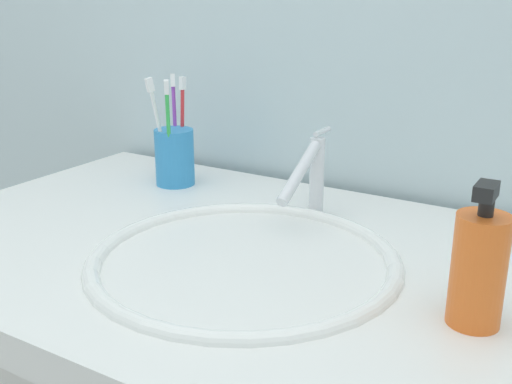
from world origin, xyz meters
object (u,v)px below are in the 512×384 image
(soap_dispenser, at_px, (479,268))
(toothbrush_red, at_px, (182,121))
(toothbrush_purple, at_px, (175,120))
(toothbrush_green, at_px, (168,127))
(toothbrush_cup, at_px, (175,157))
(toothbrush_white, at_px, (159,125))
(faucet, at_px, (312,173))

(soap_dispenser, bearing_deg, toothbrush_red, 156.03)
(toothbrush_purple, distance_m, toothbrush_green, 0.07)
(toothbrush_cup, relative_size, soap_dispenser, 0.64)
(toothbrush_white, bearing_deg, toothbrush_cup, 68.38)
(toothbrush_green, xyz_separation_m, toothbrush_red, (-0.02, 0.06, -0.00))
(toothbrush_purple, bearing_deg, toothbrush_green, -60.73)
(toothbrush_cup, xyz_separation_m, soap_dispenser, (0.60, -0.24, 0.01))
(toothbrush_purple, relative_size, toothbrush_white, 0.99)
(toothbrush_red, bearing_deg, toothbrush_white, -97.34)
(faucet, bearing_deg, toothbrush_cup, 174.70)
(toothbrush_white, bearing_deg, faucet, -0.00)
(faucet, relative_size, toothbrush_cup, 1.55)
(toothbrush_cup, distance_m, toothbrush_red, 0.07)
(toothbrush_purple, height_order, soap_dispenser, toothbrush_purple)
(toothbrush_white, bearing_deg, toothbrush_purple, 98.63)
(faucet, distance_m, toothbrush_purple, 0.32)
(toothbrush_purple, relative_size, toothbrush_red, 1.02)
(toothbrush_green, bearing_deg, toothbrush_cup, 114.62)
(toothbrush_white, height_order, soap_dispenser, toothbrush_white)
(toothbrush_cup, distance_m, toothbrush_white, 0.07)
(toothbrush_white, relative_size, toothbrush_red, 1.03)
(faucet, height_order, soap_dispenser, soap_dispenser)
(toothbrush_white, distance_m, toothbrush_red, 0.06)
(toothbrush_purple, bearing_deg, faucet, -10.13)
(toothbrush_purple, xyz_separation_m, soap_dispenser, (0.62, -0.26, -0.05))
(toothbrush_cup, height_order, toothbrush_green, toothbrush_green)
(toothbrush_red, bearing_deg, toothbrush_cup, -83.99)
(toothbrush_green, relative_size, toothbrush_red, 1.02)
(toothbrush_cup, xyz_separation_m, toothbrush_green, (0.01, -0.03, 0.06))
(toothbrush_white, bearing_deg, soap_dispenser, -18.88)
(faucet, distance_m, toothbrush_cup, 0.30)
(toothbrush_purple, bearing_deg, toothbrush_red, 8.73)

